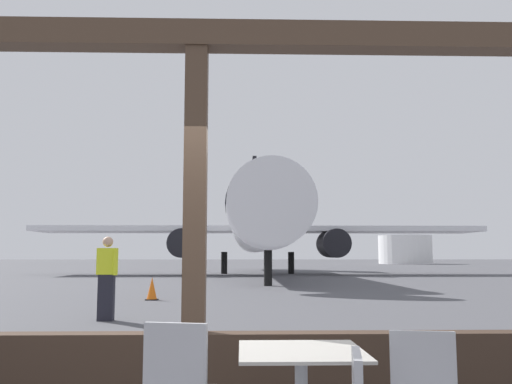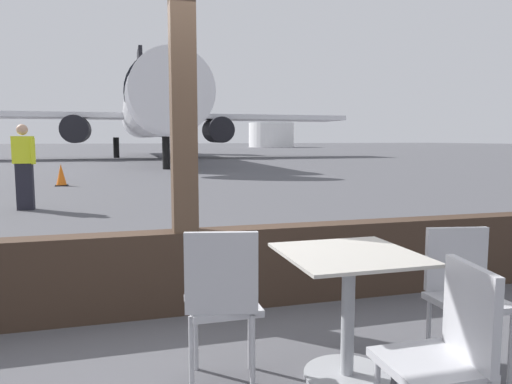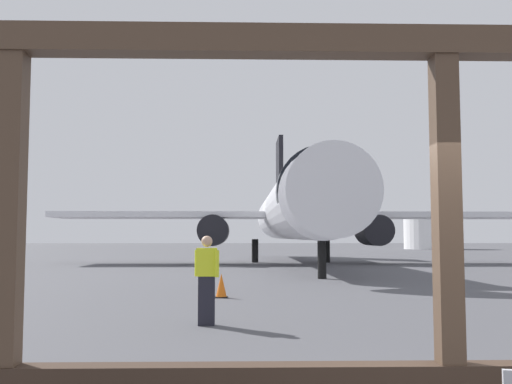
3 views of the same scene
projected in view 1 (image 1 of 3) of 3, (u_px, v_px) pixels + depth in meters
name	position (u px, v px, depth m)	size (l,w,h in m)	color
ground_plane	(236.00, 271.00, 44.39)	(220.00, 220.00, 0.00)	#4C4C51
window_frame	(194.00, 270.00, 4.81)	(7.43, 0.24, 3.50)	#38281E
cafe_chair_window_left	(180.00, 383.00, 3.40)	(0.46, 0.46, 0.95)	#B2B2B7
airplane	(259.00, 224.00, 36.65)	(30.66, 32.38, 10.26)	silver
ground_crew_worker	(107.00, 277.00, 11.38)	(0.49, 0.35, 1.74)	black
traffic_cone	(152.00, 289.00, 16.46)	(0.36, 0.36, 0.68)	orange
fuel_storage_tank	(405.00, 250.00, 80.90)	(7.79, 7.79, 4.19)	white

